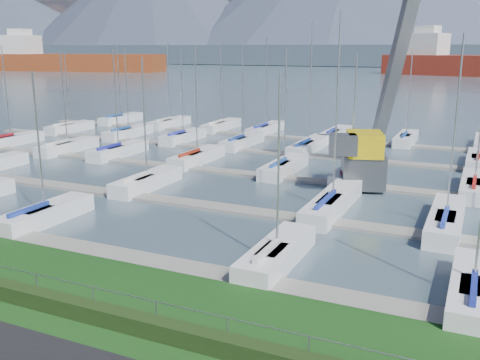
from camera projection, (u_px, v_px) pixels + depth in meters
The scene contains 9 objects.
path at pixel (61, 358), 18.55m from camera, with size 160.00×2.00×0.04m, color black.
water at pixel (459, 71), 250.75m from camera, with size 800.00×540.00×0.20m, color #465966.
hedge at pixel (108, 316), 20.76m from camera, with size 80.00×0.70×0.70m, color #1F3313.
fence at pixel (113, 292), 20.91m from camera, with size 0.04×0.04×80.00m, color gray.
foothill at pixel (467, 55), 310.98m from camera, with size 900.00×80.00×12.00m, color #41505F.
docks at pixel (310, 181), 44.20m from camera, with size 90.00×41.60×0.25m.
crane at pixel (375, 116), 41.38m from camera, with size 7.33×13.05×22.35m.
cargo_ship_west at pixel (68, 62), 249.50m from camera, with size 83.72×33.65×21.50m.
sailboat_fleet at pixel (301, 106), 47.96m from camera, with size 75.03×49.55×13.54m.
Camera 1 is at (12.54, -15.42, 10.50)m, focal length 40.00 mm.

